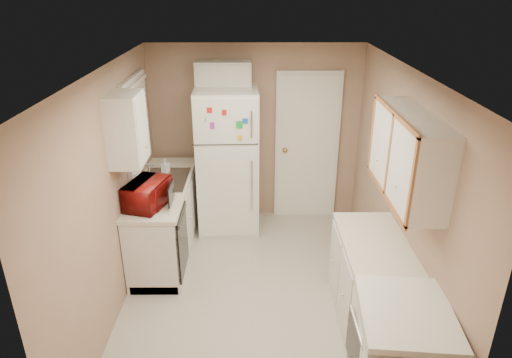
{
  "coord_description": "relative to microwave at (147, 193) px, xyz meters",
  "views": [
    {
      "loc": [
        -0.02,
        -3.99,
        3.12
      ],
      "look_at": [
        0.0,
        0.5,
        1.15
      ],
      "focal_mm": 32.0,
      "sensor_mm": 36.0,
      "label": 1
    }
  ],
  "objects": [
    {
      "name": "floor",
      "position": [
        1.15,
        -0.36,
        -1.05
      ],
      "size": [
        3.8,
        3.8,
        0.0
      ],
      "primitive_type": "plane",
      "color": "beige",
      "rests_on": "ground"
    },
    {
      "name": "ceiling",
      "position": [
        1.15,
        -0.36,
        1.35
      ],
      "size": [
        3.8,
        3.8,
        0.0
      ],
      "primitive_type": "plane",
      "color": "white",
      "rests_on": "floor"
    },
    {
      "name": "wall_left",
      "position": [
        -0.25,
        -0.36,
        0.15
      ],
      "size": [
        3.8,
        3.8,
        0.0
      ],
      "primitive_type": "plane",
      "color": "tan",
      "rests_on": "floor"
    },
    {
      "name": "wall_right",
      "position": [
        2.55,
        -0.36,
        0.15
      ],
      "size": [
        3.8,
        3.8,
        0.0
      ],
      "primitive_type": "plane",
      "color": "tan",
      "rests_on": "floor"
    },
    {
      "name": "wall_back",
      "position": [
        1.15,
        1.54,
        0.15
      ],
      "size": [
        2.8,
        2.8,
        0.0
      ],
      "primitive_type": "plane",
      "color": "tan",
      "rests_on": "floor"
    },
    {
      "name": "wall_front",
      "position": [
        1.15,
        -2.26,
        0.15
      ],
      "size": [
        2.8,
        2.8,
        0.0
      ],
      "primitive_type": "plane",
      "color": "tan",
      "rests_on": "floor"
    },
    {
      "name": "left_counter",
      "position": [
        0.05,
        0.54,
        -0.6
      ],
      "size": [
        0.6,
        1.8,
        0.9
      ],
      "primitive_type": "cube",
      "color": "silver",
      "rests_on": "floor"
    },
    {
      "name": "dishwasher",
      "position": [
        0.34,
        -0.06,
        -0.56
      ],
      "size": [
        0.03,
        0.58,
        0.72
      ],
      "primitive_type": "cube",
      "color": "black",
      "rests_on": "floor"
    },
    {
      "name": "sink",
      "position": [
        0.05,
        0.69,
        -0.19
      ],
      "size": [
        0.54,
        0.74,
        0.16
      ],
      "primitive_type": "cube",
      "color": "gray",
      "rests_on": "left_counter"
    },
    {
      "name": "microwave",
      "position": [
        0.0,
        0.0,
        0.0
      ],
      "size": [
        0.57,
        0.41,
        0.34
      ],
      "primitive_type": "imported",
      "rotation": [
        0.0,
        0.0,
        1.3
      ],
      "color": "maroon",
      "rests_on": "left_counter"
    },
    {
      "name": "soap_bottle",
      "position": [
        0.02,
        0.92,
        -0.05
      ],
      "size": [
        0.1,
        0.1,
        0.18
      ],
      "primitive_type": "imported",
      "rotation": [
        0.0,
        0.0,
        -0.3
      ],
      "color": "beige",
      "rests_on": "left_counter"
    },
    {
      "name": "window_blinds",
      "position": [
        -0.21,
        0.69,
        0.55
      ],
      "size": [
        0.1,
        0.98,
        1.08
      ],
      "primitive_type": "cube",
      "color": "silver",
      "rests_on": "wall_left"
    },
    {
      "name": "upper_cabinet_left",
      "position": [
        -0.1,
        -0.14,
        0.75
      ],
      "size": [
        0.3,
        0.45,
        0.7
      ],
      "primitive_type": "cube",
      "color": "silver",
      "rests_on": "wall_left"
    },
    {
      "name": "refrigerator",
      "position": [
        0.79,
        1.19,
        -0.1
      ],
      "size": [
        0.81,
        0.79,
        1.9
      ],
      "primitive_type": "cube",
      "rotation": [
        0.0,
        0.0,
        0.04
      ],
      "color": "white",
      "rests_on": "floor"
    },
    {
      "name": "cabinet_over_fridge",
      "position": [
        0.75,
        1.39,
        0.95
      ],
      "size": [
        0.7,
        0.3,
        0.4
      ],
      "primitive_type": "cube",
      "color": "silver",
      "rests_on": "wall_back"
    },
    {
      "name": "interior_door",
      "position": [
        1.85,
        1.5,
        -0.03
      ],
      "size": [
        0.86,
        0.06,
        2.08
      ],
      "primitive_type": "cube",
      "color": "white",
      "rests_on": "floor"
    },
    {
      "name": "right_counter",
      "position": [
        2.25,
        -1.16,
        -0.6
      ],
      "size": [
        0.6,
        2.0,
        0.9
      ],
      "primitive_type": "cube",
      "color": "silver",
      "rests_on": "floor"
    },
    {
      "name": "upper_cabinet_right",
      "position": [
        2.4,
        -0.86,
        0.75
      ],
      "size": [
        0.3,
        1.2,
        0.7
      ],
      "primitive_type": "cube",
      "color": "silver",
      "rests_on": "wall_right"
    }
  ]
}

